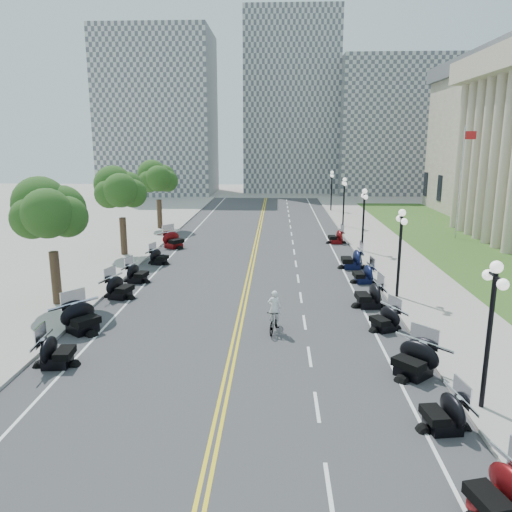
{
  "coord_description": "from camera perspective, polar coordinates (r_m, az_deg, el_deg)",
  "views": [
    {
      "loc": [
        1.81,
        -23.22,
        8.69
      ],
      "look_at": [
        0.56,
        5.76,
        2.0
      ],
      "focal_mm": 35.0,
      "sensor_mm": 36.0,
      "label": 1
    }
  ],
  "objects": [
    {
      "name": "road",
      "position": [
        34.39,
        -0.64,
        -1.65
      ],
      "size": [
        16.0,
        90.0,
        0.01
      ],
      "primitive_type": "cube",
      "color": "#333335",
      "rests_on": "ground"
    },
    {
      "name": "sidewalk_north",
      "position": [
        35.41,
        16.59,
        -1.65
      ],
      "size": [
        5.0,
        90.0,
        0.15
      ],
      "primitive_type": "cube",
      "color": "#9E9991",
      "rests_on": "ground"
    },
    {
      "name": "ground",
      "position": [
        24.86,
        -1.88,
        -7.48
      ],
      "size": [
        160.0,
        160.0,
        0.0
      ],
      "primitive_type": "plane",
      "color": "gray"
    },
    {
      "name": "lane_dash_18",
      "position": [
        71.76,
        3.57,
        6.01
      ],
      "size": [
        0.12,
        2.0,
        0.0
      ],
      "primitive_type": "cube",
      "color": "white",
      "rests_on": "road"
    },
    {
      "name": "motorcycle_n_8",
      "position": [
        35.34,
        10.91,
        -0.21
      ],
      "size": [
        2.23,
        2.23,
        1.54
      ],
      "primitive_type": null,
      "rotation": [
        0.0,
        0.0,
        -1.56
      ],
      "color": "black",
      "rests_on": "road"
    },
    {
      "name": "lane_dash_9",
      "position": [
        36.3,
        4.58,
        -0.89
      ],
      "size": [
        0.12,
        2.0,
        0.0
      ],
      "primitive_type": "cube",
      "color": "white",
      "rests_on": "road"
    },
    {
      "name": "sidewalk_south",
      "position": [
        36.46,
        -17.35,
        -1.29
      ],
      "size": [
        5.0,
        90.0,
        0.15
      ],
      "primitive_type": "cube",
      "color": "#9E9991",
      "rests_on": "ground"
    },
    {
      "name": "motorcycle_s_6",
      "position": [
        29.25,
        -15.33,
        -3.32
      ],
      "size": [
        2.48,
        2.48,
        1.42
      ],
      "primitive_type": null,
      "rotation": [
        0.0,
        0.0,
        1.31
      ],
      "color": "black",
      "rests_on": "road"
    },
    {
      "name": "tree_4",
      "position": [
        50.77,
        -11.12,
        8.29
      ],
      "size": [
        4.8,
        4.8,
        9.2
      ],
      "primitive_type": null,
      "color": "#235619",
      "rests_on": "sidewalk_south"
    },
    {
      "name": "lawn",
      "position": [
        44.95,
        22.84,
        0.87
      ],
      "size": [
        9.0,
        60.0,
        0.1
      ],
      "primitive_type": "cube",
      "color": "#356023",
      "rests_on": "ground"
    },
    {
      "name": "lane_dash_12",
      "position": [
        48.04,
        4.08,
        2.54
      ],
      "size": [
        0.12,
        2.0,
        0.0
      ],
      "primitive_type": "cube",
      "color": "white",
      "rests_on": "road"
    },
    {
      "name": "lane_dash_14",
      "position": [
        55.92,
        3.86,
        4.03
      ],
      "size": [
        0.12,
        2.0,
        0.0
      ],
      "primitive_type": "cube",
      "color": "white",
      "rests_on": "road"
    },
    {
      "name": "lane_dash_6",
      "position": [
        24.83,
        5.56,
        -7.54
      ],
      "size": [
        0.12,
        2.0,
        0.0
      ],
      "primitive_type": "cube",
      "color": "white",
      "rests_on": "road"
    },
    {
      "name": "motorcycle_n_2",
      "position": [
        14.05,
        26.24,
        -23.07
      ],
      "size": [
        2.51,
        2.51,
        1.44
      ],
      "primitive_type": null,
      "rotation": [
        0.0,
        0.0,
        -1.31
      ],
      "color": "#590A0C",
      "rests_on": "road"
    },
    {
      "name": "motorcycle_s_8",
      "position": [
        36.67,
        -11.04,
        0.03
      ],
      "size": [
        2.22,
        2.22,
        1.24
      ],
      "primitive_type": null,
      "rotation": [
        0.0,
        0.0,
        1.27
      ],
      "color": "black",
      "rests_on": "road"
    },
    {
      "name": "lane_dash_3",
      "position": [
        14.26,
        8.31,
        -24.67
      ],
      "size": [
        0.12,
        2.0,
        0.0
      ],
      "primitive_type": "cube",
      "color": "white",
      "rests_on": "road"
    },
    {
      "name": "lane_dash_17",
      "position": [
        67.8,
        3.63,
        5.6
      ],
      "size": [
        0.12,
        2.0,
        0.0
      ],
      "primitive_type": "cube",
      "color": "white",
      "rests_on": "road"
    },
    {
      "name": "street_lamp_2",
      "position": [
        28.71,
        16.08,
        0.22
      ],
      "size": [
        0.5,
        1.2,
        4.9
      ],
      "primitive_type": null,
      "color": "black",
      "rests_on": "sidewalk_north"
    },
    {
      "name": "street_lamp_5",
      "position": [
        63.88,
        8.62,
        7.37
      ],
      "size": [
        0.5,
        1.2,
        4.9
      ],
      "primitive_type": null,
      "color": "black",
      "rests_on": "sidewalk_north"
    },
    {
      "name": "motorcycle_s_5",
      "position": [
        24.64,
        -19.3,
        -6.51
      ],
      "size": [
        3.11,
        3.11,
        1.55
      ],
      "primitive_type": null,
      "rotation": [
        0.0,
        0.0,
        0.91
      ],
      "color": "black",
      "rests_on": "road"
    },
    {
      "name": "motorcycle_n_3",
      "position": [
        16.97,
        20.67,
        -16.21
      ],
      "size": [
        2.1,
        2.1,
        1.29
      ],
      "primitive_type": null,
      "rotation": [
        0.0,
        0.0,
        -1.42
      ],
      "color": "black",
      "rests_on": "road"
    },
    {
      "name": "edge_line_north",
      "position": [
        34.65,
        10.0,
        -1.72
      ],
      "size": [
        0.12,
        90.0,
        0.0
      ],
      "primitive_type": "cube",
      "color": "white",
      "rests_on": "road"
    },
    {
      "name": "motorcycle_n_10",
      "position": [
        43.9,
        9.11,
        2.29
      ],
      "size": [
        2.09,
        2.09,
        1.34
      ],
      "primitive_type": null,
      "rotation": [
        0.0,
        0.0,
        -1.47
      ],
      "color": "#590A0C",
      "rests_on": "road"
    },
    {
      "name": "lane_dash_4",
      "position": [
        17.58,
        6.97,
        -16.7
      ],
      "size": [
        0.12,
        2.0,
        0.0
      ],
      "primitive_type": "cube",
      "color": "white",
      "rests_on": "road"
    },
    {
      "name": "distant_block_c",
      "position": [
        90.54,
        15.82,
        13.97
      ],
      "size": [
        20.0,
        14.0,
        22.0
      ],
      "primitive_type": "cube",
      "color": "gray",
      "rests_on": "ground"
    },
    {
      "name": "distant_block_b",
      "position": [
        91.47,
        4.0,
        16.91
      ],
      "size": [
        16.0,
        12.0,
        30.0
      ],
      "primitive_type": "cube",
      "color": "gray",
      "rests_on": "ground"
    },
    {
      "name": "lane_dash_11",
      "position": [
        44.11,
        4.22,
        1.6
      ],
      "size": [
        0.12,
        2.0,
        0.0
      ],
      "primitive_type": "cube",
      "color": "white",
      "rests_on": "road"
    },
    {
      "name": "lane_dash_13",
      "position": [
        51.97,
        3.96,
        3.34
      ],
      "size": [
        0.12,
        2.0,
        0.0
      ],
      "primitive_type": "cube",
      "color": "white",
      "rests_on": "road"
    },
    {
      "name": "lane_dash_16",
      "position": [
        63.83,
        3.7,
        5.14
      ],
      "size": [
        0.12,
        2.0,
        0.0
      ],
      "primitive_type": "cube",
      "color": "white",
      "rests_on": "road"
    },
    {
      "name": "lane_dash_15",
      "position": [
        59.87,
        3.77,
        4.62
      ],
      "size": [
        0.12,
        2.0,
        0.0
      ],
      "primitive_type": "cube",
      "color": "white",
      "rests_on": "road"
    },
    {
      "name": "motorcycle_n_5",
      "position": [
        24.31,
        14.53,
        -6.81
      ],
      "size": [
        2.39,
        2.39,
        1.27
      ],
      "primitive_type": null,
      "rotation": [
        0.0,
        0.0,
        -1.15
      ],
      "color": "black",
      "rests_on": "road"
    },
    {
      "name": "edge_line_south",
      "position": [
        35.31,
        -11.07,
        -1.49
      ],
      "size": [
        0.12,
        90.0,
        0.0
      ],
      "primitive_type": "cube",
      "color": "white",
      "rests_on": "road"
    },
    {
      "name": "lane_dash_8",
      "position": [
        32.44,
        4.83,
        -2.58
      ],
      "size": [
        0.12,
        2.0,
        0.0
      ],
      "primitive_type": "cube",
      "color": "white",
      "rests_on": "road"
    },
    {
      "name": "tree_3",
      "position": [
        39.25,
        -15.17,
        6.78
      ],
      "size": [
        4.8,
        4.8,
        9.2
      ],
      "primitive_type": null,
      "color": "#235619",
      "rests_on": "sidewalk_south"
    },
    {
      "name": "lane_dash_7",
      "position": [
        28.61,
        5.15,
        -4.73
      ],
      "size": [
        0.12,
        2.0,
        0.0
      ],
      "primitive_type": "cube",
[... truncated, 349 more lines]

